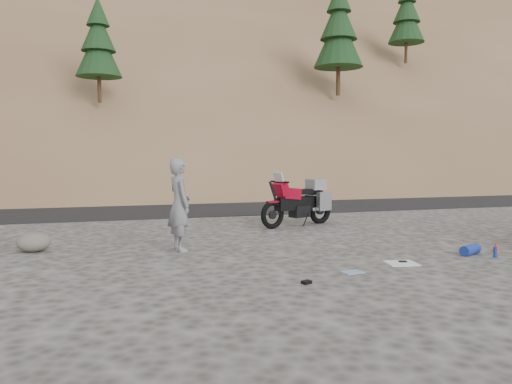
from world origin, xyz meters
TOP-DOWN VIEW (x-y plane):
  - ground at (0.00, 0.00)m, footprint 140.00×140.00m
  - road at (0.00, 9.00)m, footprint 120.00×7.00m
  - hillside at (-0.05, 40.88)m, footprint 120.00×73.00m
  - motorcycle at (1.18, 3.06)m, footprint 2.34×1.23m
  - man at (-2.39, 0.47)m, footprint 0.56×0.74m
  - small_rock at (-5.13, 1.17)m, footprint 0.74×0.69m
  - gear_white_cloth at (1.11, -1.81)m, footprint 0.57×0.52m
  - gear_blue_mat at (2.78, -1.51)m, footprint 0.52×0.37m
  - gear_bottle at (3.05, -1.85)m, footprint 0.08×0.08m
  - gear_funnel at (3.45, -1.43)m, footprint 0.16×0.16m
  - gear_glove_a at (1.16, -1.77)m, footprint 0.14×0.11m
  - gear_glove_b at (-0.98, -2.60)m, footprint 0.16×0.15m
  - gear_blue_cloth at (-0.01, -2.16)m, footprint 0.37×0.30m

SIDE VIEW (x-z plane):
  - ground at x=0.00m, z-range 0.00..0.00m
  - road at x=0.00m, z-range -0.03..0.03m
  - man at x=-2.39m, z-range -0.91..0.91m
  - gear_blue_cloth at x=-0.01m, z-range 0.00..0.01m
  - gear_white_cloth at x=1.11m, z-range 0.00..0.02m
  - gear_glove_a at x=1.16m, z-range 0.00..0.04m
  - gear_glove_b at x=-0.98m, z-range 0.00..0.05m
  - gear_blue_mat at x=2.78m, z-range 0.00..0.19m
  - gear_bottle at x=3.05m, z-range 0.00..0.20m
  - gear_funnel at x=3.45m, z-range 0.00..0.20m
  - small_rock at x=-5.13m, z-range 0.00..0.38m
  - motorcycle at x=1.18m, z-range -0.11..1.36m
  - hillside at x=-0.05m, z-range -12.28..34.44m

